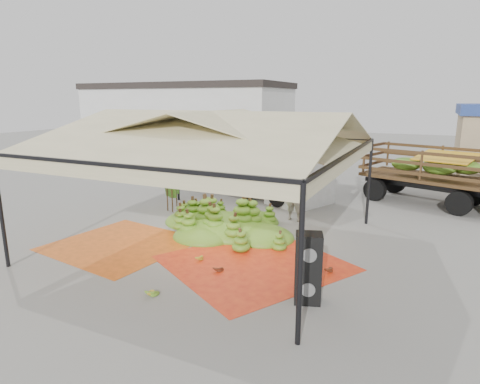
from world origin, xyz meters
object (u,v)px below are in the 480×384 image
at_px(speaker_stack, 308,268).
at_px(truck_left, 263,162).
at_px(vendor, 295,195).
at_px(banana_heap, 228,215).
at_px(truck_right, 462,172).

height_order(speaker_stack, truck_left, truck_left).
distance_m(vendor, truck_left, 4.33).
relative_size(banana_heap, vendor, 2.72).
bearing_deg(speaker_stack, banana_heap, 118.22).
height_order(vendor, truck_right, truck_right).
bearing_deg(banana_heap, truck_right, 42.37).
relative_size(vendor, truck_right, 0.26).
relative_size(speaker_stack, truck_right, 0.21).
bearing_deg(banana_heap, vendor, 51.56).
distance_m(speaker_stack, truck_left, 10.25).
relative_size(speaker_stack, vendor, 0.82).
bearing_deg(truck_left, speaker_stack, -37.81).
relative_size(vendor, truck_left, 0.26).
bearing_deg(truck_right, vendor, -123.09).
bearing_deg(vendor, truck_right, -138.85).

